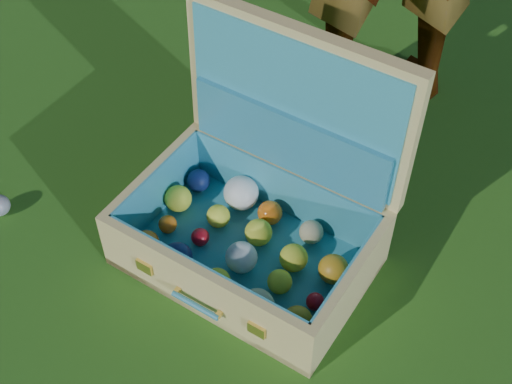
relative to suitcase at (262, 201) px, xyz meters
The scene contains 2 objects.
ground 0.23m from the suitcase, 148.36° to the right, with size 60.00×60.00×0.00m, color #215114.
suitcase is the anchor object (origin of this frame).
Camera 1 is at (0.46, -1.10, 1.57)m, focal length 50.00 mm.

